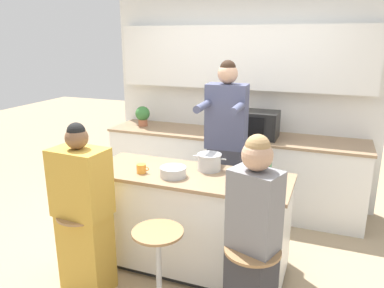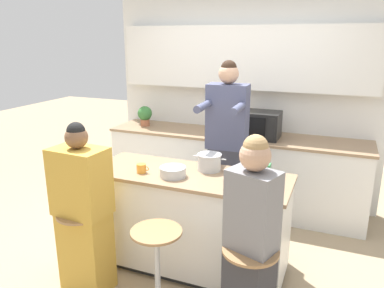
{
  "view_description": "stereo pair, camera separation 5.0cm",
  "coord_description": "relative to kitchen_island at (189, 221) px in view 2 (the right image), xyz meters",
  "views": [
    {
      "loc": [
        1.12,
        -2.83,
        2.06
      ],
      "look_at": [
        0.0,
        0.07,
        1.17
      ],
      "focal_mm": 35.0,
      "sensor_mm": 36.0,
      "label": 1
    },
    {
      "loc": [
        1.17,
        -2.82,
        2.06
      ],
      "look_at": [
        0.0,
        0.07,
        1.17
      ],
      "focal_mm": 35.0,
      "sensor_mm": 36.0,
      "label": 2
    }
  ],
  "objects": [
    {
      "name": "person_wrapped_blanket",
      "position": [
        -0.68,
        -0.6,
        0.22
      ],
      "size": [
        0.45,
        0.31,
        1.45
      ],
      "rotation": [
        0.0,
        0.0,
        -0.06
      ],
      "color": "gold",
      "rests_on": "ground_plane"
    },
    {
      "name": "potted_plant",
      "position": [
        -1.22,
        1.43,
        0.61
      ],
      "size": [
        0.19,
        0.19,
        0.26
      ],
      "color": "#A86042",
      "rests_on": "back_counter"
    },
    {
      "name": "wall_back",
      "position": [
        0.0,
        1.74,
        1.08
      ],
      "size": [
        3.37,
        0.22,
        2.7
      ],
      "color": "silver",
      "rests_on": "ground_plane"
    },
    {
      "name": "juice_carton",
      "position": [
        0.66,
        -0.05,
        0.55
      ],
      "size": [
        0.08,
        0.08,
        0.21
      ],
      "color": "#38844C",
      "rests_on": "kitchen_island"
    },
    {
      "name": "cooking_pot",
      "position": [
        0.13,
        0.15,
        0.53
      ],
      "size": [
        0.3,
        0.22,
        0.15
      ],
      "color": "#B7BABC",
      "rests_on": "kitchen_island"
    },
    {
      "name": "mixing_bowl_steel",
      "position": [
        0.48,
        0.11,
        0.49
      ],
      "size": [
        0.19,
        0.19,
        0.06
      ],
      "color": "white",
      "rests_on": "kitchen_island"
    },
    {
      "name": "microwave",
      "position": [
        0.31,
        1.39,
        0.62
      ],
      "size": [
        0.46,
        0.36,
        0.31
      ],
      "color": "black",
      "rests_on": "back_counter"
    },
    {
      "name": "back_counter",
      "position": [
        0.0,
        1.43,
        -0.0
      ],
      "size": [
        3.13,
        0.65,
        0.93
      ],
      "color": "white",
      "rests_on": "ground_plane"
    },
    {
      "name": "coffee_cup_near",
      "position": [
        -0.4,
        -0.13,
        0.49
      ],
      "size": [
        0.11,
        0.08,
        0.08
      ],
      "color": "orange",
      "rests_on": "kitchen_island"
    },
    {
      "name": "person_seated_near",
      "position": [
        0.7,
        -0.6,
        0.24
      ],
      "size": [
        0.37,
        0.34,
        1.48
      ],
      "rotation": [
        0.0,
        0.0,
        -0.33
      ],
      "color": "#333338",
      "rests_on": "ground_plane"
    },
    {
      "name": "fruit_bowl",
      "position": [
        -0.1,
        -0.12,
        0.5
      ],
      "size": [
        0.22,
        0.22,
        0.08
      ],
      "color": "#B7BABC",
      "rests_on": "kitchen_island"
    },
    {
      "name": "ground_plane",
      "position": [
        0.0,
        0.0,
        -0.47
      ],
      "size": [
        16.0,
        16.0,
        0.0
      ],
      "primitive_type": "plane",
      "color": "tan"
    },
    {
      "name": "kitchen_island",
      "position": [
        0.0,
        0.0,
        0.0
      ],
      "size": [
        1.76,
        0.67,
        0.92
      ],
      "color": "black",
      "rests_on": "ground_plane"
    },
    {
      "name": "person_cooking",
      "position": [
        0.13,
        0.66,
        0.46
      ],
      "size": [
        0.42,
        0.59,
        1.86
      ],
      "rotation": [
        0.0,
        0.0,
        0.04
      ],
      "color": "#383842",
      "rests_on": "ground_plane"
    },
    {
      "name": "bar_stool_center",
      "position": [
        0.0,
        -0.63,
        -0.08
      ],
      "size": [
        0.38,
        0.38,
        0.7
      ],
      "color": "#997047",
      "rests_on": "ground_plane"
    },
    {
      "name": "bar_stool_leftmost",
      "position": [
        -0.7,
        -0.6,
        -0.08
      ],
      "size": [
        0.38,
        0.38,
        0.7
      ],
      "color": "#997047",
      "rests_on": "ground_plane"
    }
  ]
}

